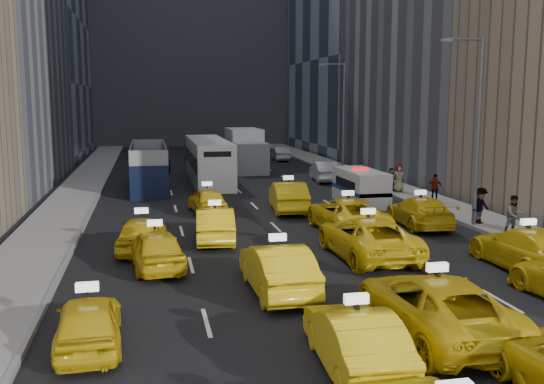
{
  "coord_description": "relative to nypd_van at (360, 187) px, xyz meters",
  "views": [
    {
      "loc": [
        -5.95,
        -13.97,
        6.09
      ],
      "look_at": [
        -0.56,
        12.16,
        2.0
      ],
      "focal_mm": 40.0,
      "sensor_mm": 36.0,
      "label": 1
    }
  ],
  "objects": [
    {
      "name": "taxi_15",
      "position": [
        0.6,
        -6.71,
        -0.25
      ],
      "size": [
        2.34,
        5.1,
        1.44
      ],
      "primitive_type": "imported",
      "rotation": [
        0.0,
        0.0,
        3.08
      ],
      "color": "gold",
      "rests_on": "ground"
    },
    {
      "name": "city_bus",
      "position": [
        -7.8,
        11.44,
        0.6
      ],
      "size": [
        4.08,
        12.45,
        3.16
      ],
      "rotation": [
        0.0,
        0.0,
        -0.13
      ],
      "color": "silver",
      "rests_on": "ground"
    },
    {
      "name": "taxi_16",
      "position": [
        -9.13,
        -1.21,
        -0.27
      ],
      "size": [
        2.02,
        4.21,
        1.39
      ],
      "primitive_type": "imported",
      "rotation": [
        0.0,
        0.0,
        3.24
      ],
      "color": "gold",
      "rests_on": "ground"
    },
    {
      "name": "taxi_17",
      "position": [
        -4.71,
        -1.51,
        -0.15
      ],
      "size": [
        2.23,
        5.12,
        1.64
      ],
      "primitive_type": "imported",
      "rotation": [
        0.0,
        0.0,
        3.04
      ],
      "color": "gold",
      "rests_on": "ground"
    },
    {
      "name": "taxi_4",
      "position": [
        -13.75,
        -18.52,
        -0.3
      ],
      "size": [
        1.75,
        3.97,
        1.33
      ],
      "primitive_type": "imported",
      "rotation": [
        0.0,
        0.0,
        3.19
      ],
      "color": "gold",
      "rests_on": "ground"
    },
    {
      "name": "taxi_11",
      "position": [
        1.07,
        -14.49,
        -0.2
      ],
      "size": [
        2.2,
        5.32,
        1.54
      ],
      "primitive_type": "imported",
      "rotation": [
        0.0,
        0.0,
        3.13
      ],
      "color": "gold",
      "rests_on": "ground"
    },
    {
      "name": "nypd_van",
      "position": [
        0.0,
        0.0,
        0.0
      ],
      "size": [
        1.94,
        5.0,
        2.14
      ],
      "rotation": [
        0.0,
        0.0,
        -0.0
      ],
      "color": "silver",
      "rests_on": "ground"
    },
    {
      "name": "double_decker",
      "position": [
        -12.15,
        8.84,
        0.52
      ],
      "size": [
        3.01,
        10.47,
        3.01
      ],
      "rotation": [
        0.0,
        0.0,
        -0.06
      ],
      "color": "black",
      "rests_on": "ground"
    },
    {
      "name": "taxi_8",
      "position": [
        -12.02,
        -11.65,
        -0.23
      ],
      "size": [
        2.31,
        4.51,
        1.47
      ],
      "primitive_type": "imported",
      "rotation": [
        0.0,
        0.0,
        3.28
      ],
      "color": "gold",
      "rests_on": "ground"
    },
    {
      "name": "misc_car_3",
      "position": [
        -7.68,
        24.43,
        -0.16
      ],
      "size": [
        1.93,
        4.77,
        1.62
      ],
      "primitive_type": "imported",
      "rotation": [
        0.0,
        0.0,
        3.14
      ],
      "color": "black",
      "rests_on": "ground"
    },
    {
      "name": "sidewalk_east",
      "position": [
        4.25,
        5.56,
        -0.89
      ],
      "size": [
        3.0,
        90.0,
        0.15
      ],
      "primitive_type": "cube",
      "color": "gray",
      "rests_on": "ground"
    },
    {
      "name": "taxi_10",
      "position": [
        -3.95,
        -11.72,
        -0.16
      ],
      "size": [
        2.74,
        5.82,
        1.61
      ],
      "primitive_type": "imported",
      "rotation": [
        0.0,
        0.0,
        3.15
      ],
      "color": "gold",
      "rests_on": "ground"
    },
    {
      "name": "misc_car_4",
      "position": [
        0.87,
        25.84,
        -0.29
      ],
      "size": [
        1.68,
        4.22,
        1.37
      ],
      "primitive_type": "imported",
      "rotation": [
        0.0,
        0.0,
        3.09
      ],
      "color": "#A8ACB0",
      "rests_on": "ground"
    },
    {
      "name": "curb_west",
      "position": [
        -15.3,
        5.56,
        -0.88
      ],
      "size": [
        0.15,
        90.0,
        0.18
      ],
      "primitive_type": "cube",
      "color": "slate",
      "rests_on": "ground"
    },
    {
      "name": "misc_car_2",
      "position": [
        -4.49,
        26.55,
        -0.18
      ],
      "size": [
        2.46,
        5.53,
        1.58
      ],
      "primitive_type": "imported",
      "rotation": [
        0.0,
        0.0,
        3.19
      ],
      "color": "gray",
      "rests_on": "ground"
    },
    {
      "name": "misc_car_0",
      "position": [
        0.73,
        9.91,
        -0.22
      ],
      "size": [
        2.08,
        4.7,
        1.5
      ],
      "primitive_type": "imported",
      "rotation": [
        0.0,
        0.0,
        3.03
      ],
      "color": "#B2B3BA",
      "rests_on": "ground"
    },
    {
      "name": "pedestrian_3",
      "position": [
        4.28,
        -0.86,
        -0.02
      ],
      "size": [
        1.03,
        0.75,
        1.6
      ],
      "primitive_type": "imported",
      "rotation": [
        0.0,
        0.0,
        -0.38
      ],
      "color": "gray",
      "rests_on": "sidewalk_east"
    },
    {
      "name": "pedestrian_5",
      "position": [
        3.36,
        3.34,
        -0.06
      ],
      "size": [
        1.42,
        0.44,
        1.52
      ],
      "primitive_type": "imported",
      "rotation": [
        0.0,
        0.0,
        0.02
      ],
      "color": "gray",
      "rests_on": "sidewalk_east"
    },
    {
      "name": "streetlight_far",
      "position": [
        2.93,
        12.56,
        3.95
      ],
      "size": [
        2.15,
        0.22,
        9.0
      ],
      "color": "#595B60",
      "rests_on": "ground"
    },
    {
      "name": "taxi_6",
      "position": [
        -5.0,
        -19.52,
        -0.17
      ],
      "size": [
        2.67,
        5.78,
        1.6
      ],
      "primitive_type": "imported",
      "rotation": [
        0.0,
        0.0,
        3.14
      ],
      "color": "gold",
      "rests_on": "ground"
    },
    {
      "name": "taxi_9",
      "position": [
        -8.27,
        -15.24,
        -0.18
      ],
      "size": [
        1.78,
        4.83,
        1.58
      ],
      "primitive_type": "imported",
      "rotation": [
        0.0,
        0.0,
        3.17
      ],
      "color": "gold",
      "rests_on": "ground"
    },
    {
      "name": "sidewalk_west",
      "position": [
        -16.75,
        5.56,
        -0.89
      ],
      "size": [
        3.0,
        90.0,
        0.15
      ],
      "primitive_type": "cube",
      "color": "gray",
      "rests_on": "ground"
    },
    {
      "name": "box_truck",
      "position": [
        -3.91,
        18.01,
        0.79
      ],
      "size": [
        2.7,
        7.82,
        3.57
      ],
      "rotation": [
        0.0,
        0.0,
        -0.0
      ],
      "color": "white",
      "rests_on": "ground"
    },
    {
      "name": "ground",
      "position": [
        -6.25,
        -19.44,
        -0.97
      ],
      "size": [
        160.0,
        160.0,
        0.0
      ],
      "primitive_type": "plane",
      "color": "black",
      "rests_on": "ground"
    },
    {
      "name": "pedestrian_2",
      "position": [
        3.45,
        -7.33,
        0.06
      ],
      "size": [
        1.22,
        0.85,
        1.75
      ],
      "primitive_type": "imported",
      "rotation": [
        0.0,
        0.0,
        0.38
      ],
      "color": "gray",
      "rests_on": "sidewalk_east"
    },
    {
      "name": "taxi_14",
      "position": [
        -3.22,
        -7.18,
        -0.17
      ],
      "size": [
        2.67,
        5.78,
        1.61
      ],
      "primitive_type": "imported",
      "rotation": [
        0.0,
        0.0,
        3.14
      ],
      "color": "gold",
      "rests_on": "ground"
    },
    {
      "name": "misc_car_1",
      "position": [
        -11.99,
        19.45,
        -0.16
      ],
      "size": [
        3.34,
        6.1,
        1.62
      ],
      "primitive_type": "imported",
      "rotation": [
        0.0,
        0.0,
        3.26
      ],
      "color": "black",
      "rests_on": "ground"
    },
    {
      "name": "pedestrian_4",
      "position": [
        3.73,
        3.04,
        0.1
      ],
      "size": [
        0.98,
        0.65,
        1.84
      ],
      "primitive_type": "imported",
      "rotation": [
        0.0,
        0.0,
        -0.19
      ],
      "color": "gray",
      "rests_on": "sidewalk_east"
    },
    {
      "name": "streetlight_near",
      "position": [
        2.93,
        -7.44,
        3.95
      ],
      "size": [
        2.15,
        0.22,
        9.0
      ],
      "color": "#595B60",
      "rests_on": "ground"
    },
    {
      "name": "curb_east",
      "position": [
        2.8,
        5.56,
        -0.88
      ],
      "size": [
        0.15,
        90.0,
        0.18
      ],
      "primitive_type": "cube",
      "color": "slate",
      "rests_on": "ground"
    },
    {
      "name": "taxi_13",
      "position": [
        -9.44,
        -7.85,
        -0.22
      ],
      "size": [
        1.95,
        4.63,
        1.49
      ],
      "primitive_type": "imported",
      "rotation": [
        0.0,
        0.0,
        3.06
      ],
      "color": "gold",
      "rests_on": "ground"
    },
    {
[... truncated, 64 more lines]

